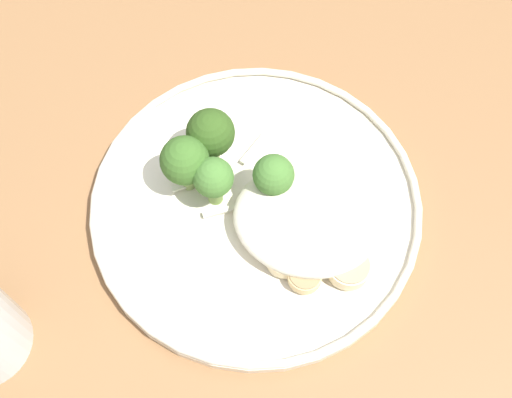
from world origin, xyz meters
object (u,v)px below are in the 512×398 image
seared_scallop_tilted_round (288,221)px  broccoli_floret_front_edge (273,176)px  seared_scallop_center_golden (304,204)px  broccoli_floret_right_tilted (211,133)px  seared_scallop_rear_pale (318,233)px  dinner_plate (256,205)px  broccoli_floret_small_sprig (186,159)px  broccoli_floret_rear_charred (213,179)px  seared_scallop_half_hidden (285,259)px  seared_scallop_tiny_bay (262,211)px  seared_scallop_large_seared (305,276)px  seared_scallop_on_noodles (349,267)px

seared_scallop_tilted_round → broccoli_floret_front_edge: bearing=-52.7°
seared_scallop_center_golden → broccoli_floret_right_tilted: bearing=-19.5°
seared_scallop_tilted_round → seared_scallop_rear_pale: bearing=169.9°
dinner_plate → broccoli_floret_small_sprig: size_ratio=4.63×
seared_scallop_center_golden → broccoli_floret_rear_charred: (0.08, 0.01, 0.03)m
broccoli_floret_right_tilted → broccoli_floret_rear_charred: size_ratio=1.10×
dinner_plate → seared_scallop_half_hidden: bearing=127.1°
broccoli_floret_rear_charred → seared_scallop_tiny_bay: bearing=171.2°
seared_scallop_rear_pale → seared_scallop_large_seared: bearing=85.8°
seared_scallop_half_hidden → broccoli_floret_front_edge: size_ratio=0.56×
broccoli_floret_rear_charred → broccoli_floret_front_edge: 0.05m
broccoli_floret_rear_charred → seared_scallop_on_noodles: bearing=162.1°
seared_scallop_center_golden → seared_scallop_half_hidden: bearing=84.6°
seared_scallop_tilted_round → broccoli_floret_front_edge: (0.02, -0.03, 0.03)m
seared_scallop_half_hidden → broccoli_floret_rear_charred: broccoli_floret_rear_charred is taller
dinner_plate → seared_scallop_on_noodles: bearing=154.0°
seared_scallop_large_seared → dinner_plate: bearing=-46.7°
seared_scallop_center_golden → broccoli_floret_right_tilted: 0.10m
seared_scallop_tilted_round → broccoli_floret_right_tilted: bearing=-32.4°
dinner_plate → seared_scallop_on_noodles: 0.10m
seared_scallop_center_golden → seared_scallop_tiny_bay: 0.04m
seared_scallop_large_seared → seared_scallop_tilted_round: (0.02, -0.05, 0.00)m
seared_scallop_rear_pale → broccoli_floret_small_sprig: 0.13m
seared_scallop_large_seared → seared_scallop_rear_pale: size_ratio=0.79×
broccoli_floret_right_tilted → broccoli_floret_small_sprig: (0.01, 0.03, -0.00)m
dinner_plate → seared_scallop_rear_pale: (-0.06, 0.02, 0.01)m
seared_scallop_large_seared → broccoli_floret_small_sprig: broccoli_floret_small_sprig is taller
seared_scallop_tiny_bay → broccoli_floret_rear_charred: broccoli_floret_rear_charred is taller
broccoli_floret_front_edge → seared_scallop_large_seared: bearing=121.6°
seared_scallop_tiny_bay → broccoli_floret_small_sprig: size_ratio=0.53×
seared_scallop_on_noodles → seared_scallop_tilted_round: size_ratio=1.00×
seared_scallop_large_seared → broccoli_floret_small_sprig: 0.14m
seared_scallop_rear_pale → broccoli_floret_front_edge: broccoli_floret_front_edge is taller
dinner_plate → broccoli_floret_front_edge: (-0.01, -0.01, 0.04)m
seared_scallop_center_golden → seared_scallop_tilted_round: 0.02m
seared_scallop_tilted_round → broccoli_floret_right_tilted: 0.10m
seared_scallop_tilted_round → seared_scallop_on_noodles: bearing=152.7°
seared_scallop_on_noodles → broccoli_floret_front_edge: broccoli_floret_front_edge is taller
seared_scallop_center_golden → seared_scallop_rear_pale: (-0.02, 0.02, -0.00)m
seared_scallop_half_hidden → broccoli_floret_rear_charred: size_ratio=0.55×
broccoli_floret_right_tilted → broccoli_floret_front_edge: size_ratio=1.11×
seared_scallop_tilted_round → seared_scallop_large_seared: bearing=118.1°
seared_scallop_center_golden → broccoli_floret_rear_charred: 0.08m
dinner_plate → seared_scallop_rear_pale: size_ratio=8.07×
seared_scallop_rear_pale → seared_scallop_tilted_round: size_ratio=1.01×
seared_scallop_center_golden → seared_scallop_rear_pale: seared_scallop_center_golden is taller
seared_scallop_tilted_round → broccoli_floret_front_edge: broccoli_floret_front_edge is taller
seared_scallop_tiny_bay → seared_scallop_on_noodles: bearing=157.7°
seared_scallop_center_golden → seared_scallop_tilted_round: bearing=62.9°
seared_scallop_on_noodles → broccoli_floret_right_tilted: bearing=-30.3°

